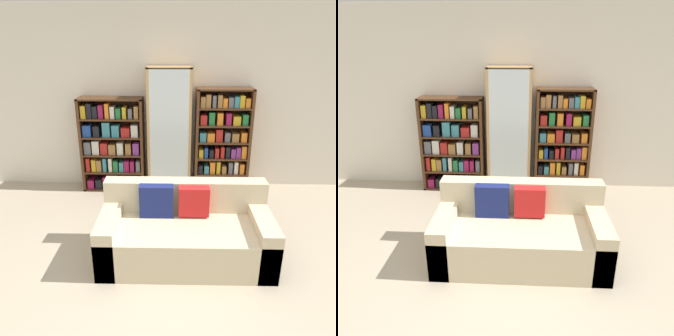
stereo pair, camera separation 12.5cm
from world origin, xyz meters
TOP-DOWN VIEW (x-y plane):
  - ground_plane at (0.00, 0.00)m, footprint 16.00×16.00m
  - wall_back at (0.00, 2.67)m, footprint 6.01×0.06m
  - couch at (0.17, 0.71)m, footprint 1.77×0.85m
  - bookshelf_left at (-0.90, 2.47)m, footprint 0.95×0.32m
  - display_cabinet at (-0.03, 2.45)m, footprint 0.64×0.36m
  - bookshelf_right at (0.77, 2.47)m, footprint 0.82×0.32m
  - wine_bottle at (0.28, 1.72)m, footprint 0.09×0.09m

SIDE VIEW (x-z plane):
  - ground_plane at x=0.00m, z-range 0.00..0.00m
  - wine_bottle at x=0.28m, z-range -0.04..0.36m
  - couch at x=0.17m, z-range -0.11..0.67m
  - bookshelf_left at x=-0.90m, z-range -0.03..1.40m
  - bookshelf_right at x=0.77m, z-range -0.03..1.54m
  - display_cabinet at x=-0.03m, z-range 0.00..1.86m
  - wall_back at x=0.00m, z-range 0.00..2.70m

